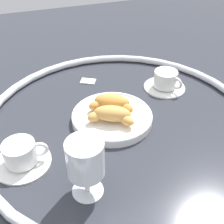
% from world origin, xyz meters
% --- Properties ---
extents(ground_plane, '(2.20, 2.20, 0.00)m').
position_xyz_m(ground_plane, '(0.00, 0.00, 0.00)').
color(ground_plane, '#2D3038').
extents(table_chrome_rim, '(0.77, 0.77, 0.02)m').
position_xyz_m(table_chrome_rim, '(0.00, 0.00, 0.01)').
color(table_chrome_rim, silver).
rests_on(table_chrome_rim, ground_plane).
extents(pastry_plate, '(0.23, 0.23, 0.02)m').
position_xyz_m(pastry_plate, '(0.02, -0.01, 0.01)').
color(pastry_plate, white).
rests_on(pastry_plate, ground_plane).
extents(croissant_large, '(0.12, 0.10, 0.04)m').
position_xyz_m(croissant_large, '(0.01, -0.04, 0.04)').
color(croissant_large, '#CC893D').
rests_on(croissant_large, pastry_plate).
extents(croissant_small, '(0.12, 0.10, 0.04)m').
position_xyz_m(croissant_small, '(0.03, 0.02, 0.04)').
color(croissant_small, '#D6994C').
rests_on(croissant_small, pastry_plate).
extents(coffee_cup_near, '(0.14, 0.14, 0.06)m').
position_xyz_m(coffee_cup_near, '(0.27, 0.06, 0.03)').
color(coffee_cup_near, white).
rests_on(coffee_cup_near, ground_plane).
extents(coffee_cup_far, '(0.14, 0.14, 0.06)m').
position_xyz_m(coffee_cup_far, '(-0.20, -0.11, 0.03)').
color(coffee_cup_far, white).
rests_on(coffee_cup_far, ground_plane).
extents(juice_glass_left, '(0.08, 0.08, 0.14)m').
position_xyz_m(juice_glass_left, '(0.15, 0.20, 0.09)').
color(juice_glass_left, white).
rests_on(juice_glass_left, ground_plane).
extents(sugar_packet, '(0.06, 0.05, 0.01)m').
position_xyz_m(sugar_packet, '(0.02, -0.24, 0.00)').
color(sugar_packet, white).
rests_on(sugar_packet, ground_plane).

